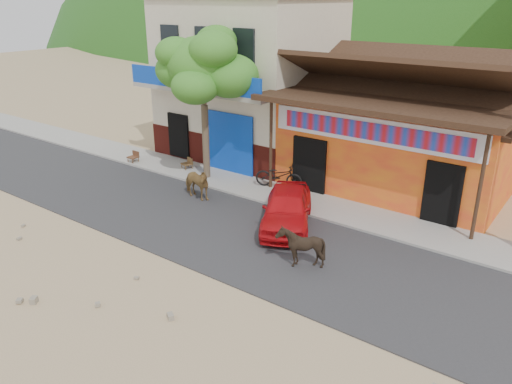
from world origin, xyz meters
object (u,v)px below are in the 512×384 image
Objects in this scene: red_car at (287,208)px; cafe_chair_right at (133,152)px; cow_tan at (196,183)px; scooter at (279,176)px; tree at (204,105)px; cow_dark at (300,247)px; cafe_chair_left at (187,159)px.

cafe_chair_right is (-9.21, 1.37, -0.12)m from red_car.
cafe_chair_right is (-5.16, 1.39, -0.09)m from cow_tan.
cafe_chair_right is at bearing 81.84° from scooter.
tree is at bearing 131.90° from red_car.
cow_dark reaches higher than scooter.
cow_tan is at bearing -14.09° from cafe_chair_right.
red_car is (5.19, -1.87, -2.44)m from tree.
cow_dark is 9.29m from cafe_chair_left.
scooter is (3.10, 0.74, -2.50)m from tree.
tree is at bearing -108.77° from cow_dark.
cow_dark is (5.78, -1.96, -0.01)m from cow_tan.
cow_dark is 2.63m from red_car.
scooter is at bearing -129.86° from cow_dark.
tree is 1.59× the size of red_car.
scooter is at bearing 100.44° from red_car.
cafe_chair_right reaches higher than cafe_chair_left.
tree is 6.03m from red_car.
tree is 4.12× the size of cow_tan.
red_car is at bearing -19.86° from tree.
tree reaches higher than red_car.
cafe_chair_right is at bearing 81.12° from cow_tan.
cow_tan is at bearing 125.32° from scooter.
tree reaches higher than cafe_chair_left.
red_car is 2.00× the size of scooter.
cafe_chair_left is (-2.54, 2.15, -0.10)m from cow_tan.
red_car is at bearing -83.52° from cow_tan.
red_car is at bearing -128.40° from cow_dark.
scooter is (-3.83, 4.59, -0.03)m from cow_dark.
red_car is 6.93m from cafe_chair_left.
cow_dark is at bearing -29.08° from tree.
scooter is at bearing 21.37° from cafe_chair_left.
cafe_chair_right is at bearing 143.27° from red_car.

